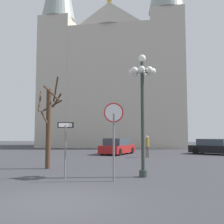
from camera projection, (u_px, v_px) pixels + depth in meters
ground_plane at (53, 202)px, 7.43m from camera, size 120.00×120.00×0.00m
cathedral at (113, 74)px, 40.15m from camera, size 21.09×10.88×33.24m
stop_sign at (114, 126)px, 10.86m from camera, size 0.80×0.17×3.19m
one_way_arrow_sign at (65, 142)px, 11.53m from camera, size 0.64×0.32×2.42m
street_lamp at (142, 93)px, 12.07m from camera, size 1.24×1.24×5.55m
bare_tree at (49, 123)px, 14.80m from camera, size 1.44×1.44×5.15m
parked_car_near_red at (117, 147)px, 25.04m from camera, size 3.04×4.64×1.50m
parked_car_far_black at (214, 147)px, 24.88m from camera, size 4.82×3.91×1.45m
pedestrian_walking at (147, 144)px, 21.73m from camera, size 0.32×0.32×1.76m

